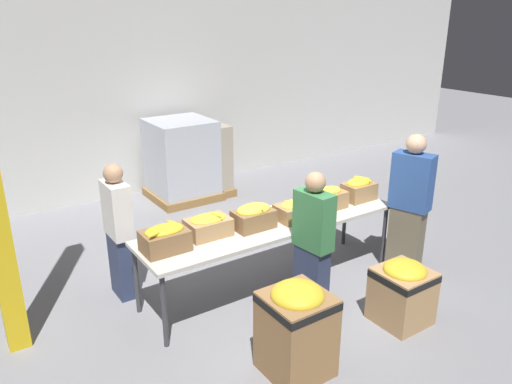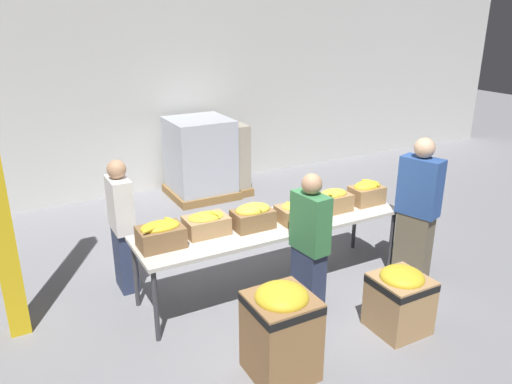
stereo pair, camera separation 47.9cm
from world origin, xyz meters
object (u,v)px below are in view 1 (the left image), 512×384
Objects in this scene: sorting_table at (271,226)px; banana_box_1 at (208,225)px; banana_box_5 at (359,188)px; donation_bin_1 at (403,290)px; volunteer_0 at (119,232)px; banana_box_4 at (328,198)px; banana_box_3 at (296,210)px; donation_bin_0 at (296,326)px; volunteer_1 at (409,205)px; pallet_stack_0 at (182,160)px; banana_box_0 at (165,238)px; pallet_stack_1 at (197,161)px; banana_box_2 at (254,216)px; volunteer_2 at (313,244)px.

banana_box_1 is (-0.75, 0.07, 0.16)m from sorting_table.
banana_box_1 is 2.04m from banana_box_5.
banana_box_1 is 2.07m from donation_bin_1.
banana_box_4 is at bearing 69.93° from volunteer_0.
banana_box_3 reaches higher than donation_bin_0.
banana_box_4 is (1.52, -0.11, 0.02)m from banana_box_1.
donation_bin_0 is (-1.44, -1.26, -0.48)m from banana_box_4.
banana_box_4 reaches higher than banana_box_3.
pallet_stack_0 is at bearing -1.37° from volunteer_1.
banana_box_0 is 0.36× the size of pallet_stack_1.
banana_box_1 is 0.50m from banana_box_2.
volunteer_1 is at bearing 39.04° from donation_bin_1.
sorting_table is 0.32m from banana_box_3.
volunteer_1 reaches higher than banana_box_5.
donation_bin_1 is (-0.59, -1.26, -0.59)m from banana_box_5.
pallet_stack_0 reaches higher than banana_box_2.
volunteer_1 is at bearing -21.30° from banana_box_3.
banana_box_5 is 0.29× the size of pallet_stack_0.
donation_bin_0 is at bearing -103.97° from pallet_stack_0.
sorting_table is at bearing 163.53° from banana_box_3.
pallet_stack_1 is at bearing -5.60° from volunteer_1.
donation_bin_0 is at bearing 89.84° from volunteer_1.
sorting_table is 1.65m from volunteer_0.
banana_box_0 is 0.33× the size of pallet_stack_0.
banana_box_4 reaches higher than sorting_table.
banana_box_2 is at bearing 72.18° from donation_bin_0.
banana_box_0 reaches higher than donation_bin_0.
donation_bin_1 is at bearing 0.00° from donation_bin_0.
volunteer_1 is (2.32, -0.66, -0.07)m from banana_box_1.
donation_bin_1 is (0.42, -1.22, -0.55)m from banana_box_3.
sorting_table is 4.55× the size of donation_bin_1.
volunteer_1 reaches higher than sorting_table.
donation_bin_0 is at bearing -138.89° from banana_box_4.
banana_box_4 is (0.78, -0.04, 0.18)m from sorting_table.
banana_box_0 is at bearing 178.86° from banana_box_4.
pallet_stack_1 is at bearing 81.74° from banana_box_3.
donation_bin_1 is (1.36, 0.00, -0.10)m from donation_bin_0.
volunteer_2 is 1.00m from donation_bin_1.
banana_box_5 is 0.26× the size of volunteer_0.
banana_box_2 is 0.25× the size of volunteer_1.
banana_box_1 is 1.00× the size of banana_box_3.
volunteer_2 is 2.28× the size of donation_bin_1.
banana_box_2 reaches higher than banana_box_1.
banana_box_4 is 0.25× the size of volunteer_1.
banana_box_3 is 0.60m from volunteer_2.
pallet_stack_1 reaches higher than banana_box_2.
banana_box_2 is 1.46m from volunteer_0.
banana_box_2 is at bearing 174.33° from banana_box_3.
donation_bin_1 is at bearing 46.03° from volunteer_0.
banana_box_3 is 3.29m from pallet_stack_0.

